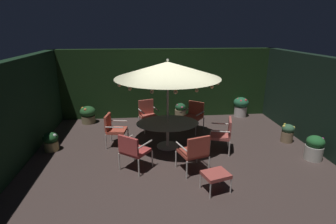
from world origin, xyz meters
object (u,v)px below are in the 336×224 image
at_px(patio_chair_northeast, 224,132).
at_px(ottoman_footrest, 216,175).
at_px(patio_chair_southeast, 148,113).
at_px(patio_chair_south, 114,128).
at_px(potted_plant_left_far, 88,114).
at_px(potted_plant_right_near, 314,148).
at_px(potted_plant_front_corner, 241,106).
at_px(patio_dining_table, 168,127).
at_px(patio_chair_north, 195,151).
at_px(potted_plant_back_center, 51,141).
at_px(patio_chair_east, 194,114).
at_px(patio_umbrella, 168,70).
at_px(potted_plant_right_far, 288,133).
at_px(patio_chair_southwest, 133,149).
at_px(potted_plant_left_near, 180,111).

distance_m(patio_chair_northeast, ottoman_footrest, 1.98).
bearing_deg(patio_chair_southeast, patio_chair_south, -129.40).
distance_m(potted_plant_left_far, potted_plant_right_near, 7.28).
bearing_deg(potted_plant_front_corner, patio_chair_south, -154.17).
distance_m(patio_dining_table, patio_chair_north, 1.58).
height_order(potted_plant_left_far, potted_plant_back_center, potted_plant_left_far).
height_order(patio_chair_northeast, patio_chair_east, patio_chair_northeast).
height_order(patio_umbrella, potted_plant_right_near, patio_umbrella).
bearing_deg(patio_chair_southeast, potted_plant_front_corner, 15.44).
bearing_deg(patio_chair_north, patio_dining_table, 108.00).
bearing_deg(patio_chair_south, patio_chair_northeast, -12.75).
relative_size(patio_chair_south, potted_plant_right_far, 1.70).
height_order(potted_plant_left_far, potted_plant_right_near, potted_plant_right_near).
bearing_deg(patio_chair_north, ottoman_footrest, -68.81).
xyz_separation_m(patio_chair_northeast, potted_plant_right_far, (2.13, 0.43, -0.27)).
bearing_deg(potted_plant_front_corner, patio_chair_southwest, -137.25).
distance_m(patio_chair_northeast, potted_plant_back_center, 4.83).
bearing_deg(patio_chair_southwest, patio_umbrella, 52.76).
bearing_deg(potted_plant_front_corner, patio_chair_north, -123.17).
bearing_deg(potted_plant_back_center, ottoman_footrest, -29.98).
xyz_separation_m(patio_chair_south, potted_plant_right_far, (5.19, -0.26, -0.26)).
bearing_deg(potted_plant_left_near, potted_plant_right_far, -40.96).
relative_size(patio_chair_southeast, potted_plant_front_corner, 1.31).
distance_m(patio_chair_north, potted_plant_right_far, 3.49).
bearing_deg(potted_plant_back_center, patio_dining_table, -1.17).
distance_m(patio_umbrella, potted_plant_back_center, 3.83).
relative_size(patio_chair_east, patio_chair_south, 1.01).
height_order(patio_dining_table, patio_chair_north, patio_chair_north).
distance_m(patio_chair_southeast, potted_plant_front_corner, 3.77).
bearing_deg(potted_plant_right_near, potted_plant_back_center, 170.11).
height_order(patio_chair_north, patio_chair_northeast, patio_chair_north).
relative_size(patio_chair_southeast, potted_plant_left_near, 1.69).
relative_size(patio_chair_north, potted_plant_front_corner, 1.30).
relative_size(patio_chair_north, potted_plant_left_far, 1.56).
xyz_separation_m(patio_chair_southwest, potted_plant_left_far, (-1.72, 3.54, -0.22)).
relative_size(patio_chair_southwest, potted_plant_front_corner, 1.24).
xyz_separation_m(patio_chair_north, patio_chair_northeast, (1.02, 1.05, -0.01)).
height_order(patio_chair_east, potted_plant_right_far, patio_chair_east).
relative_size(ottoman_footrest, potted_plant_back_center, 1.19).
bearing_deg(potted_plant_front_corner, potted_plant_back_center, -159.18).
bearing_deg(ottoman_footrest, patio_chair_south, 132.84).
xyz_separation_m(patio_umbrella, potted_plant_front_corner, (3.10, 2.50, -1.83)).
distance_m(patio_umbrella, potted_plant_right_near, 4.35).
bearing_deg(patio_umbrella, potted_plant_left_far, 139.47).
xyz_separation_m(patio_chair_south, potted_plant_left_far, (-1.12, 2.04, -0.23)).
bearing_deg(potted_plant_left_far, patio_chair_east, -16.12).
bearing_deg(patio_umbrella, patio_chair_northeast, -16.61).
distance_m(patio_chair_north, potted_plant_back_center, 4.10).
distance_m(patio_dining_table, ottoman_footrest, 2.43).
distance_m(patio_dining_table, potted_plant_back_center, 3.31).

